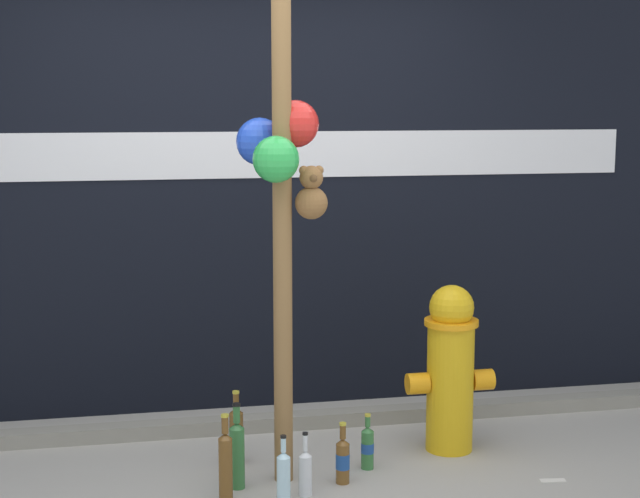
# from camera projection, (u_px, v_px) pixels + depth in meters

# --- Properties ---
(building_wall) EXTENTS (10.00, 0.21, 3.27)m
(building_wall) POSITION_uv_depth(u_px,v_px,m) (245.00, 130.00, 5.63)
(building_wall) COLOR black
(building_wall) RESTS_ON ground_plane
(curb_strip) EXTENTS (8.00, 0.12, 0.08)m
(curb_strip) POSITION_uv_depth(u_px,v_px,m) (260.00, 423.00, 5.36)
(curb_strip) COLOR gray
(curb_strip) RESTS_ON ground_plane
(memorial_post) EXTENTS (0.44, 0.51, 2.97)m
(memorial_post) POSITION_uv_depth(u_px,v_px,m) (281.00, 111.00, 4.43)
(memorial_post) COLOR olive
(memorial_post) RESTS_ON ground_plane
(fire_hydrant) EXTENTS (0.46, 0.28, 0.87)m
(fire_hydrant) POSITION_uv_depth(u_px,v_px,m) (450.00, 367.00, 5.01)
(fire_hydrant) COLOR gold
(fire_hydrant) RESTS_ON ground_plane
(bottle_0) EXTENTS (0.06, 0.06, 0.28)m
(bottle_0) POSITION_uv_depth(u_px,v_px,m) (367.00, 446.00, 4.79)
(bottle_0) COLOR #337038
(bottle_0) RESTS_ON ground_plane
(bottle_1) EXTENTS (0.07, 0.07, 0.37)m
(bottle_1) POSITION_uv_depth(u_px,v_px,m) (236.00, 434.00, 4.86)
(bottle_1) COLOR brown
(bottle_1) RESTS_ON ground_plane
(bottle_2) EXTENTS (0.06, 0.06, 0.33)m
(bottle_2) POSITION_uv_depth(u_px,v_px,m) (284.00, 478.00, 4.34)
(bottle_2) COLOR #B2DBEA
(bottle_2) RESTS_ON ground_plane
(bottle_3) EXTENTS (0.06, 0.06, 0.30)m
(bottle_3) POSITION_uv_depth(u_px,v_px,m) (305.00, 471.00, 4.47)
(bottle_3) COLOR silver
(bottle_3) RESTS_ON ground_plane
(bottle_4) EXTENTS (0.07, 0.07, 0.30)m
(bottle_4) POSITION_uv_depth(u_px,v_px,m) (343.00, 459.00, 4.61)
(bottle_4) COLOR brown
(bottle_4) RESTS_ON ground_plane
(bottle_5) EXTENTS (0.07, 0.07, 0.41)m
(bottle_5) POSITION_uv_depth(u_px,v_px,m) (237.00, 453.00, 4.54)
(bottle_5) COLOR #337038
(bottle_5) RESTS_ON ground_plane
(bottle_6) EXTENTS (0.06, 0.06, 0.41)m
(bottle_6) POSITION_uv_depth(u_px,v_px,m) (226.00, 464.00, 4.40)
(bottle_6) COLOR brown
(bottle_6) RESTS_ON ground_plane
(litter_2) EXTENTS (0.13, 0.06, 0.01)m
(litter_2) POSITION_uv_depth(u_px,v_px,m) (553.00, 480.00, 4.66)
(litter_2) COLOR silver
(litter_2) RESTS_ON ground_plane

